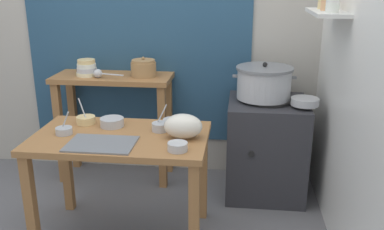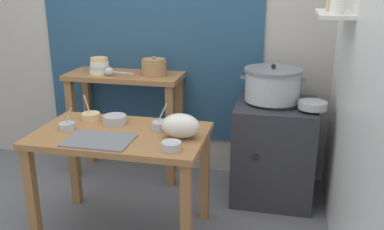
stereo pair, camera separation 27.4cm
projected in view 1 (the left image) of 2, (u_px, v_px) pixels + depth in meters
wall_back at (166, 22)px, 3.54m from camera, size 4.40×0.12×2.60m
wall_right at (356, 41)px, 2.55m from camera, size 0.30×3.20×2.60m
prep_table at (121, 151)px, 2.71m from camera, size 1.10×0.66×0.72m
back_shelf_table at (114, 101)px, 3.53m from camera, size 0.96×0.40×0.90m
stove_block at (266, 147)px, 3.36m from camera, size 0.60×0.61×0.78m
steamer_pot at (264, 82)px, 3.22m from camera, size 0.48×0.43×0.28m
clay_pot at (144, 68)px, 3.41m from camera, size 0.20×0.20×0.16m
bowl_stack_enamel at (87, 68)px, 3.43m from camera, size 0.17×0.17×0.13m
ladle at (99, 74)px, 3.37m from camera, size 0.26×0.09×0.07m
serving_tray at (101, 144)px, 2.52m from camera, size 0.40×0.28×0.01m
plastic_bag at (183, 126)px, 2.61m from camera, size 0.24×0.17×0.15m
wide_pan at (305, 102)px, 3.08m from camera, size 0.20×0.20×0.05m
prep_bowl_0 at (86, 120)px, 2.87m from camera, size 0.13×0.13×0.18m
prep_bowl_1 at (64, 130)px, 2.68m from camera, size 0.10×0.10×0.15m
prep_bowl_2 at (172, 122)px, 2.85m from camera, size 0.12×0.12×0.04m
prep_bowl_3 at (160, 126)px, 2.74m from camera, size 0.11×0.11×0.17m
prep_bowl_4 at (112, 122)px, 2.82m from camera, size 0.16×0.16×0.06m
prep_bowl_5 at (178, 146)px, 2.43m from camera, size 0.12×0.12×0.05m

